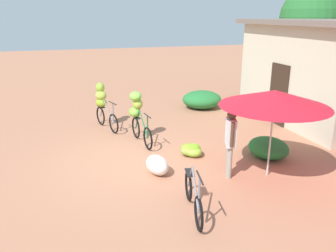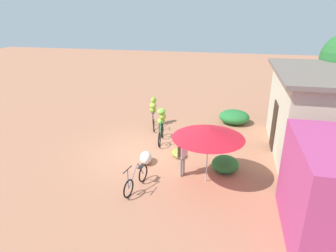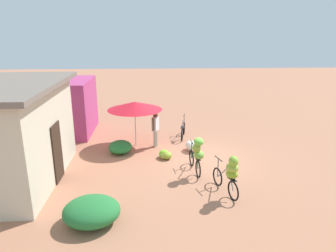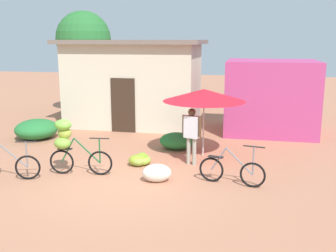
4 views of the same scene
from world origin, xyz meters
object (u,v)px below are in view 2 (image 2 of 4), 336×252
object	(u,v)px
banana_pile_on_ground	(178,153)
person_vendor	(182,151)
market_umbrella	(208,133)
bicycle_center_loaded	(136,180)
bicycle_near_pile	(161,121)
produce_sack	(146,158)
bicycle_leftmost	(153,110)
building_low	(315,112)

from	to	relation	value
banana_pile_on_ground	person_vendor	world-z (taller)	person_vendor
market_umbrella	bicycle_center_loaded	world-z (taller)	market_umbrella
bicycle_near_pile	banana_pile_on_ground	size ratio (longest dim) A/B	2.21
produce_sack	person_vendor	distance (m)	1.78
banana_pile_on_ground	person_vendor	xyz separation A→B (m)	(1.36, 0.37, 0.80)
bicycle_leftmost	produce_sack	xyz separation A→B (m)	(3.89, 0.71, -0.61)
building_low	bicycle_leftmost	distance (m)	7.24
bicycle_leftmost	bicycle_near_pile	distance (m)	1.77
bicycle_leftmost	bicycle_center_loaded	world-z (taller)	bicycle_leftmost
bicycle_leftmost	person_vendor	bearing A→B (deg)	26.25
market_umbrella	bicycle_leftmost	size ratio (longest dim) A/B	1.51
building_low	person_vendor	xyz separation A→B (m)	(3.03, -4.82, -0.75)
bicycle_near_pile	bicycle_center_loaded	xyz separation A→B (m)	(4.08, 0.10, -0.52)
produce_sack	person_vendor	xyz separation A→B (m)	(0.61, 1.51, 0.73)
building_low	market_umbrella	world-z (taller)	building_low
market_umbrella	produce_sack	xyz separation A→B (m)	(-0.83, -2.39, -1.59)
bicycle_near_pile	building_low	bearing A→B (deg)	91.05
bicycle_center_loaded	produce_sack	world-z (taller)	bicycle_center_loaded
bicycle_center_loaded	banana_pile_on_ground	distance (m)	2.71
building_low	bicycle_leftmost	world-z (taller)	building_low
bicycle_leftmost	bicycle_center_loaded	distance (m)	5.75
market_umbrella	bicycle_near_pile	size ratio (longest dim) A/B	1.46
bicycle_leftmost	bicycle_center_loaded	bearing A→B (deg)	8.94
bicycle_leftmost	banana_pile_on_ground	world-z (taller)	bicycle_leftmost
bicycle_near_pile	produce_sack	bearing A→B (deg)	-2.03
market_umbrella	produce_sack	distance (m)	2.98
building_low	bicycle_center_loaded	size ratio (longest dim) A/B	3.49
bicycle_leftmost	person_vendor	xyz separation A→B (m)	(4.50, 2.22, 0.12)
market_umbrella	bicycle_center_loaded	distance (m)	2.81
bicycle_near_pile	produce_sack	world-z (taller)	bicycle_near_pile
market_umbrella	bicycle_center_loaded	xyz separation A→B (m)	(0.94, -2.20, -1.47)
building_low	bicycle_near_pile	bearing A→B (deg)	-88.95
bicycle_center_loaded	banana_pile_on_ground	world-z (taller)	bicycle_center_loaded
bicycle_leftmost	banana_pile_on_ground	size ratio (longest dim) A/B	2.14
bicycle_leftmost	person_vendor	size ratio (longest dim) A/B	1.01
bicycle_near_pile	produce_sack	distance (m)	2.39
produce_sack	market_umbrella	bearing A→B (deg)	70.77
bicycle_leftmost	person_vendor	world-z (taller)	person_vendor
market_umbrella	banana_pile_on_ground	bearing A→B (deg)	-141.78
bicycle_center_loaded	building_low	bearing A→B (deg)	124.29
market_umbrella	building_low	bearing A→B (deg)	129.51
market_umbrella	banana_pile_on_ground	xyz separation A→B (m)	(-1.58, -1.25, -1.66)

